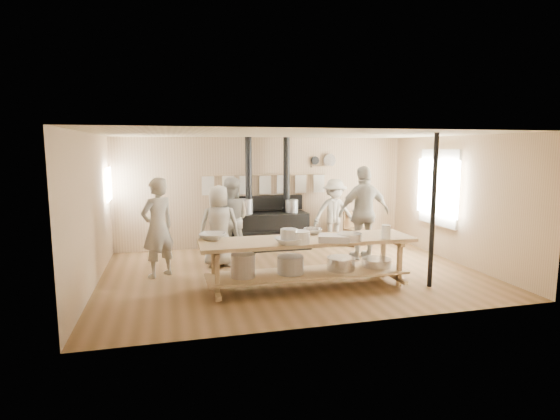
{
  "coord_description": "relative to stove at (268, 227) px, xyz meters",
  "views": [
    {
      "loc": [
        -2.21,
        -7.72,
        2.35
      ],
      "look_at": [
        -0.2,
        0.2,
        1.19
      ],
      "focal_mm": 28.0,
      "sensor_mm": 36.0,
      "label": 1
    }
  ],
  "objects": [
    {
      "name": "back_wall_shelf",
      "position": [
        1.47,
        0.32,
        1.48
      ],
      "size": [
        0.63,
        0.14,
        0.32
      ],
      "color": "#A1865C",
      "rests_on": "ground"
    },
    {
      "name": "chair",
      "position": [
        2.09,
        -0.18,
        -0.28
      ],
      "size": [
        0.5,
        0.5,
        0.83
      ],
      "rotation": [
        0.0,
        0.0,
        0.38
      ],
      "color": "brown",
      "rests_on": "ground"
    },
    {
      "name": "bucket_galv",
      "position": [
        -0.42,
        -3.35,
        0.45
      ],
      "size": [
        0.27,
        0.27,
        0.24
      ],
      "primitive_type": "cylinder",
      "rotation": [
        0.0,
        0.0,
        0.01
      ],
      "color": "gray",
      "rests_on": "prep_table"
    },
    {
      "name": "deep_bowl_enamel",
      "position": [
        -0.23,
        -3.35,
        0.43
      ],
      "size": [
        0.37,
        0.37,
        0.2
      ],
      "primitive_type": "cylinder",
      "rotation": [
        0.0,
        0.0,
        -0.18
      ],
      "color": "white",
      "rests_on": "prep_table"
    },
    {
      "name": "cook_far_left",
      "position": [
        -2.44,
        -1.71,
        0.39
      ],
      "size": [
        0.8,
        0.75,
        1.83
      ],
      "primitive_type": "imported",
      "rotation": [
        0.0,
        0.0,
        3.79
      ],
      "color": "#9E998C",
      "rests_on": "ground"
    },
    {
      "name": "bowl_white_b",
      "position": [
        -0.42,
        -3.35,
        0.38
      ],
      "size": [
        0.51,
        0.51,
        0.1
      ],
      "primitive_type": "imported",
      "rotation": [
        0.0,
        0.0,
        1.83
      ],
      "color": "white",
      "rests_on": "prep_table"
    },
    {
      "name": "cook_left",
      "position": [
        -0.99,
        -0.82,
        0.35
      ],
      "size": [
        0.99,
        0.85,
        1.75
      ],
      "primitive_type": "imported",
      "rotation": [
        0.0,
        0.0,
        2.9
      ],
      "color": "#9E998C",
      "rests_on": "ground"
    },
    {
      "name": "prep_table",
      "position": [
        -0.0,
        -3.02,
        -0.0
      ],
      "size": [
        3.6,
        0.9,
        0.85
      ],
      "color": "#A1865C",
      "rests_on": "ground"
    },
    {
      "name": "left_opening",
      "position": [
        -3.44,
        -0.12,
        1.08
      ],
      "size": [
        0.0,
        0.9,
        0.9
      ],
      "color": "white",
      "rests_on": "ground"
    },
    {
      "name": "window_right",
      "position": [
        3.48,
        -1.52,
        0.98
      ],
      "size": [
        0.09,
        1.5,
        1.65
      ],
      "color": "beige",
      "rests_on": "ground"
    },
    {
      "name": "cook_by_window",
      "position": [
        1.59,
        -0.17,
        0.29
      ],
      "size": [
        1.06,
        0.61,
        1.62
      ],
      "primitive_type": "imported",
      "rotation": [
        0.0,
        0.0,
        -0.01
      ],
      "color": "#9E998C",
      "rests_on": "ground"
    },
    {
      "name": "cook_right",
      "position": [
        1.77,
        -1.42,
        0.47
      ],
      "size": [
        1.19,
        0.55,
        1.98
      ],
      "primitive_type": "imported",
      "rotation": [
        0.0,
        0.0,
        3.2
      ],
      "color": "#9E998C",
      "rests_on": "ground"
    },
    {
      "name": "stove",
      "position": [
        0.0,
        0.0,
        0.0
      ],
      "size": [
        1.9,
        0.75,
        2.6
      ],
      "color": "black",
      "rests_on": "ground"
    },
    {
      "name": "mixing_bowl_large",
      "position": [
        0.62,
        -3.35,
        0.39
      ],
      "size": [
        0.52,
        0.52,
        0.13
      ],
      "primitive_type": "cylinder",
      "rotation": [
        0.0,
        0.0,
        -0.4
      ],
      "color": "silver",
      "rests_on": "prep_table"
    },
    {
      "name": "roasting_pan",
      "position": [
        0.34,
        -3.35,
        0.38
      ],
      "size": [
        0.56,
        0.47,
        0.11
      ],
      "primitive_type": "cube",
      "rotation": [
        0.0,
        0.0,
        -0.38
      ],
      "color": "#B2B2B7",
      "rests_on": "prep_table"
    },
    {
      "name": "cook_center",
      "position": [
        -1.28,
        -1.27,
        0.3
      ],
      "size": [
        0.83,
        0.57,
        1.63
      ],
      "primitive_type": "imported",
      "rotation": [
        0.0,
        0.0,
        3.08
      ],
      "color": "#9E998C",
      "rests_on": "ground"
    },
    {
      "name": "support_post",
      "position": [
        2.06,
        -3.47,
        0.78
      ],
      "size": [
        0.08,
        0.08,
        2.6
      ],
      "primitive_type": "cylinder",
      "color": "black",
      "rests_on": "ground"
    },
    {
      "name": "bowl_white_a",
      "position": [
        -1.54,
        -2.69,
        0.38
      ],
      "size": [
        0.55,
        0.55,
        0.11
      ],
      "primitive_type": "imported",
      "rotation": [
        0.0,
        0.0,
        -0.33
      ],
      "color": "white",
      "rests_on": "prep_table"
    },
    {
      "name": "towel_rail",
      "position": [
        0.01,
        0.28,
        1.04
      ],
      "size": [
        3.0,
        0.04,
        0.47
      ],
      "color": "#A1865C",
      "rests_on": "ground"
    },
    {
      "name": "room_shell",
      "position": [
        0.01,
        -2.12,
        1.1
      ],
      "size": [
        7.0,
        7.0,
        7.0
      ],
      "color": "tan",
      "rests_on": "ground"
    },
    {
      "name": "pitcher",
      "position": [
        1.27,
        -3.35,
        0.45
      ],
      "size": [
        0.15,
        0.15,
        0.23
      ],
      "primitive_type": "cylinder",
      "rotation": [
        0.0,
        0.0,
        -0.03
      ],
      "color": "white",
      "rests_on": "prep_table"
    },
    {
      "name": "bowl_steel_b",
      "position": [
        0.2,
        -2.69,
        0.38
      ],
      "size": [
        0.34,
        0.34,
        0.1
      ],
      "primitive_type": "imported",
      "rotation": [
        0.0,
        0.0,
        3.12
      ],
      "color": "silver",
      "rests_on": "prep_table"
    },
    {
      "name": "bowl_steel_a",
      "position": [
        -0.19,
        -2.69,
        0.38
      ],
      "size": [
        0.43,
        0.43,
        0.1
      ],
      "primitive_type": "imported",
      "rotation": [
        0.0,
        0.0,
        0.91
      ],
      "color": "silver",
      "rests_on": "prep_table"
    },
    {
      "name": "ground",
      "position": [
        0.01,
        -2.12,
        -0.52
      ],
      "size": [
        7.0,
        7.0,
        0.0
      ],
      "primitive_type": "plane",
      "color": "brown",
      "rests_on": "ground"
    }
  ]
}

